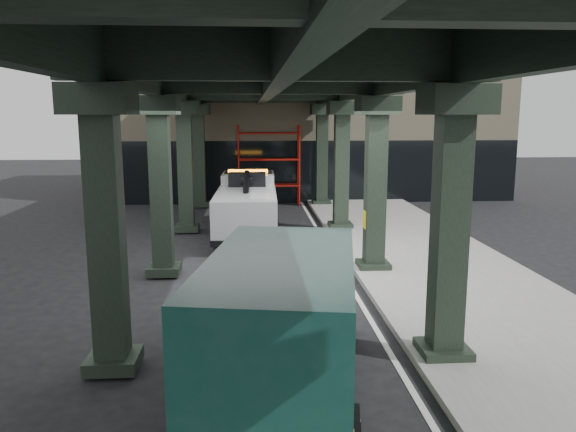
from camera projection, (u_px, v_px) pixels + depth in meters
name	position (u px, v px, depth m)	size (l,w,h in m)	color
ground	(289.00, 295.00, 14.18)	(90.00, 90.00, 0.00)	black
sidewalk	(437.00, 268.00, 16.43)	(5.00, 40.00, 0.15)	gray
lane_stripe	(342.00, 272.00, 16.26)	(0.12, 38.00, 0.01)	silver
viaduct	(269.00, 79.00, 15.15)	(7.40, 32.00, 6.40)	black
building	(299.00, 123.00, 33.24)	(22.00, 10.00, 8.00)	#C6B793
scaffolding	(269.00, 163.00, 28.18)	(3.08, 0.88, 4.00)	#AB160D
tow_truck	(247.00, 203.00, 21.22)	(2.40, 7.52, 2.44)	black
towed_van	(283.00, 319.00, 8.94)	(3.19, 6.18, 2.39)	#13453D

